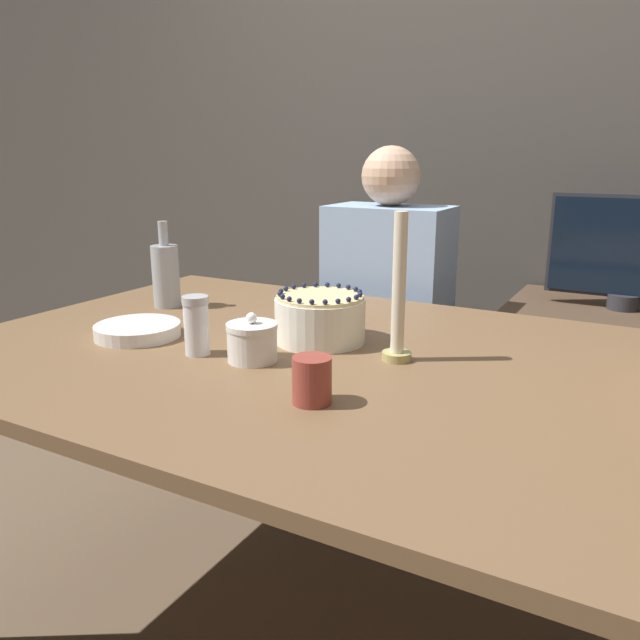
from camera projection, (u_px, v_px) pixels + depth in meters
name	position (u px, v px, depth m)	size (l,w,h in m)	color
ground_plane	(303.00, 625.00, 1.60)	(12.00, 12.00, 0.00)	brown
wall_behind	(482.00, 119.00, 2.44)	(8.00, 0.05, 2.60)	#4C4742
dining_table	(301.00, 387.00, 1.43)	(1.61, 1.14, 0.74)	brown
cake	(320.00, 318.00, 1.46)	(0.21, 0.21, 0.12)	white
sugar_bowl	(252.00, 342.00, 1.32)	(0.11, 0.11, 0.11)	white
sugar_shaker	(196.00, 325.00, 1.36)	(0.06, 0.06, 0.13)	white
plate_stack	(138.00, 330.00, 1.50)	(0.20, 0.20, 0.03)	white
candle	(398.00, 300.00, 1.30)	(0.06, 0.06, 0.32)	tan
bottle	(166.00, 274.00, 1.78)	(0.08, 0.08, 0.25)	#B2B7BC
cup	(312.00, 380.00, 1.10)	(0.07, 0.07, 0.09)	#993D33
person_man_blue_shirt	(386.00, 347.00, 2.17)	(0.40, 0.34, 1.20)	#473D33
side_cabinet	(610.00, 403.00, 2.15)	(0.72, 0.53, 0.67)	#4C3828
tv_monitor	(630.00, 251.00, 2.02)	(0.51, 0.10, 0.37)	#2D2D33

